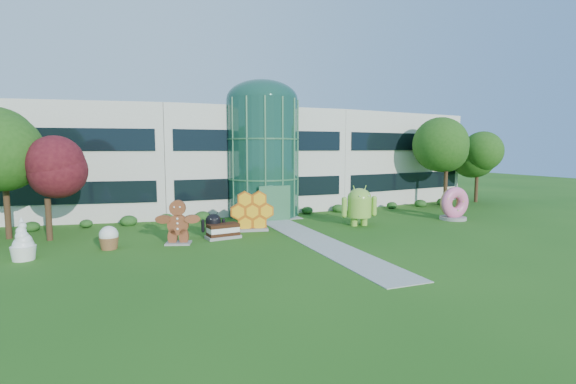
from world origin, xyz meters
name	(u,v)px	position (x,y,z in m)	size (l,w,h in m)	color
ground	(325,245)	(0.00, 0.00, 0.00)	(140.00, 140.00, 0.00)	#215114
building	(244,159)	(0.00, 18.00, 4.65)	(46.00, 15.00, 9.30)	beige
atrium	(262,158)	(0.00, 12.00, 4.90)	(6.00, 6.00, 9.80)	#194738
walkway	(311,238)	(0.00, 2.00, 0.02)	(2.40, 20.00, 0.04)	#9E9E93
tree_red	(47,193)	(-15.50, 7.50, 3.00)	(4.00, 4.00, 6.00)	#3F0C14
trees_backdrop	(259,166)	(0.00, 13.00, 4.20)	(52.00, 8.00, 8.40)	#1E4B12
android_green	(359,204)	(5.18, 4.74, 1.65)	(2.91, 1.94, 3.30)	#83BD3C
android_black	(213,224)	(-5.77, 4.62, 0.91)	(1.59, 1.07, 1.81)	black
donut	(454,203)	(13.61, 4.20, 1.35)	(2.59, 1.24, 2.70)	#D95275
gingerbread	(178,222)	(-8.12, 3.49, 1.35)	(2.93, 1.13, 2.70)	brown
ice_cream_sandwich	(223,231)	(-5.25, 4.07, 0.48)	(2.15, 1.08, 0.96)	black
honeycomb	(252,213)	(-2.80, 5.84, 1.26)	(3.21, 1.15, 2.52)	#FEAD19
froyo	(23,239)	(-16.00, 2.71, 1.11)	(1.29, 1.29, 2.22)	white
cupcake	(109,238)	(-11.97, 3.65, 0.67)	(1.12, 1.12, 1.35)	white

